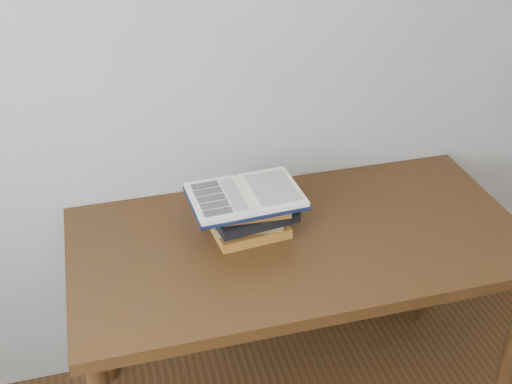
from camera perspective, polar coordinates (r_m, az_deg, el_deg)
name	(u,v)px	position (r m, az deg, el deg)	size (l,w,h in m)	color
desk	(299,260)	(2.12, 3.81, -6.09)	(1.46, 0.73, 0.78)	#442611
book_stack	(251,216)	(2.04, -0.48, -2.17)	(0.28, 0.22, 0.13)	#A06D24
open_book	(246,196)	(2.00, -0.93, -0.33)	(0.36, 0.26, 0.03)	black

